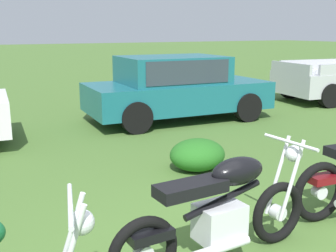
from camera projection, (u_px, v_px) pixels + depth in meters
The scene contains 3 objects.
motorcycle_black at pixel (221, 212), 3.54m from camera, with size 2.04×0.64×1.02m.
car_teal at pixel (175, 85), 9.24m from camera, with size 4.15×2.11×1.43m.
shrub_low at pixel (197, 155), 6.00m from camera, with size 0.83×0.73×0.46m.
Camera 1 is at (-1.87, -2.31, 1.99)m, focal length 44.40 mm.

